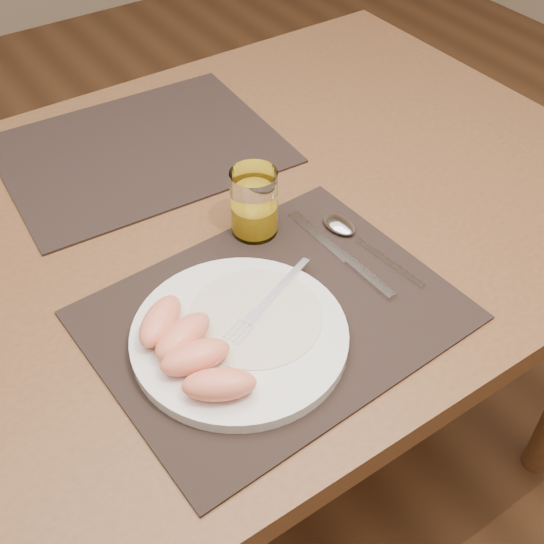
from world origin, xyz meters
The scene contains 11 objects.
ground centered at (0.00, 0.00, 0.00)m, with size 5.00×5.00×0.00m, color brown.
table centered at (0.00, 0.00, 0.67)m, with size 1.40×0.90×0.75m.
placemat_near centered at (-0.01, -0.22, 0.75)m, with size 0.45×0.35×0.00m, color black.
placemat_far centered at (0.02, 0.22, 0.75)m, with size 0.45×0.35×0.00m, color black.
plate centered at (-0.07, -0.23, 0.76)m, with size 0.27×0.27×0.02m, color white.
plate_dressing centered at (-0.04, -0.22, 0.77)m, with size 0.17×0.17×0.00m.
fork centered at (-0.02, -0.21, 0.77)m, with size 0.17×0.08×0.00m.
knife centered at (0.13, -0.20, 0.76)m, with size 0.02×0.22×0.01m.
spoon centered at (0.17, -0.15, 0.76)m, with size 0.04×0.19×0.01m.
juice_glass centered at (0.06, -0.07, 0.80)m, with size 0.07×0.07×0.10m.
grapefruit_wedges centered at (-0.14, -0.23, 0.79)m, with size 0.10×0.20×0.03m.
Camera 1 is at (-0.34, -0.71, 1.41)m, focal length 45.00 mm.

